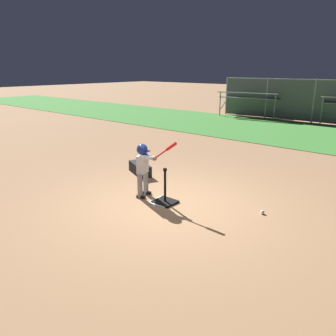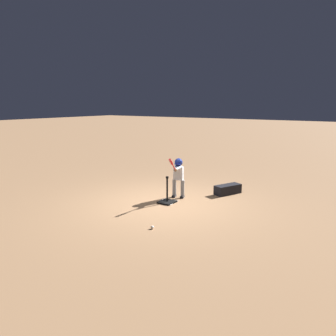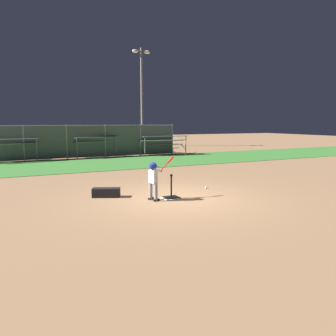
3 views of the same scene
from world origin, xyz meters
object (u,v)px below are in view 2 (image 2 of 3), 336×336
object	(u,v)px
batting_tee	(167,199)
batter_child	(178,173)
equipment_bag	(228,189)
baseball	(152,227)

from	to	relation	value
batting_tee	batter_child	bearing A→B (deg)	-178.88
batter_child	equipment_bag	xyz separation A→B (m)	(-1.16, 1.03, -0.59)
baseball	equipment_bag	size ratio (longest dim) A/B	0.09
batter_child	equipment_bag	size ratio (longest dim) A/B	1.50
batter_child	baseball	world-z (taller)	batter_child
batting_tee	baseball	distance (m)	1.92
baseball	equipment_bag	bearing A→B (deg)	176.21
baseball	equipment_bag	distance (m)	3.50
batter_child	baseball	distance (m)	2.56
batting_tee	batter_child	xyz separation A→B (m)	(-0.58, -0.01, 0.63)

